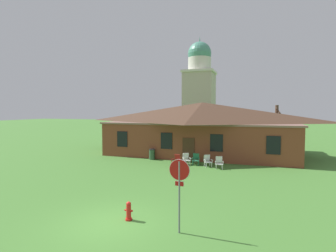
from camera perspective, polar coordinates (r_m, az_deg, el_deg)
name	(u,v)px	position (r m, az deg, el deg)	size (l,w,h in m)	color
ground_plane	(109,224)	(11.61, -12.64, -19.94)	(200.00, 200.00, 0.00)	#477F33
brick_building	(202,127)	(28.33, 7.40, -0.26)	(19.01, 10.40, 5.40)	brown
dome_tower	(199,92)	(44.85, 6.80, 7.31)	(5.18, 5.18, 16.80)	#BCB29E
stop_sign	(179,181)	(9.95, 2.47, -11.76)	(0.81, 0.07, 2.79)	slate
lawn_chair_by_porch	(177,160)	(21.69, 1.87, -7.40)	(0.71, 0.76, 0.96)	maroon
lawn_chair_near_door	(186,159)	(22.34, 3.96, -7.08)	(0.83, 0.86, 0.96)	silver
lawn_chair_left_end	(196,159)	(22.28, 6.06, -7.12)	(0.69, 0.72, 0.96)	#28704C
lawn_chair_middle	(208,160)	(21.77, 8.56, -7.39)	(0.83, 0.86, 0.96)	white
lawn_chair_right_end	(219,162)	(21.18, 11.00, -7.73)	(0.72, 0.76, 0.96)	silver
bare_tree_beside_building	(277,127)	(31.63, 22.59, -0.12)	(1.20, 1.91, 5.14)	brown
fire_hydrant	(129,211)	(11.65, -8.52, -17.81)	(0.36, 0.28, 0.79)	red
trash_bin	(152,154)	(24.58, -3.50, -6.11)	(0.56, 0.56, 0.98)	#335638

